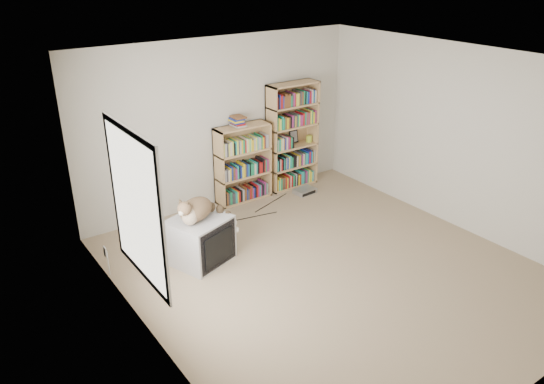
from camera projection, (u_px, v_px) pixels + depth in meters
floor at (328, 270)px, 6.48m from camera, size 4.50×5.00×0.01m
wall_back at (221, 123)px, 7.83m from camera, size 4.50×0.02×2.50m
wall_left at (145, 230)px, 4.78m from camera, size 0.02×5.00×2.50m
wall_right at (459, 139)px, 7.15m from camera, size 0.02×5.00×2.50m
ceiling at (339, 63)px, 5.46m from camera, size 4.50×5.00×0.02m
window at (136, 207)px, 4.87m from camera, size 0.02×1.22×1.52m
crt_tv at (200, 240)px, 6.56m from camera, size 0.84×0.80×0.59m
cat at (202, 211)px, 6.41m from camera, size 0.84×0.52×0.60m
bookcase_tall at (292, 138)px, 8.54m from camera, size 0.86×0.30×1.72m
bookcase_short at (242, 166)px, 8.15m from camera, size 0.87×0.30×1.20m
book_stack at (237, 121)px, 7.82m from camera, size 0.18×0.23×0.15m
green_mug at (309, 138)px, 8.73m from camera, size 0.10×0.10×0.11m
framed_print at (293, 136)px, 8.65m from camera, size 0.16×0.05×0.22m
dvd_player at (305, 191)px, 8.55m from camera, size 0.35×0.27×0.08m
wall_outlet at (105, 252)px, 6.24m from camera, size 0.01×0.08×0.13m
floor_cables at (273, 211)px, 7.95m from camera, size 1.20×0.70×0.01m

